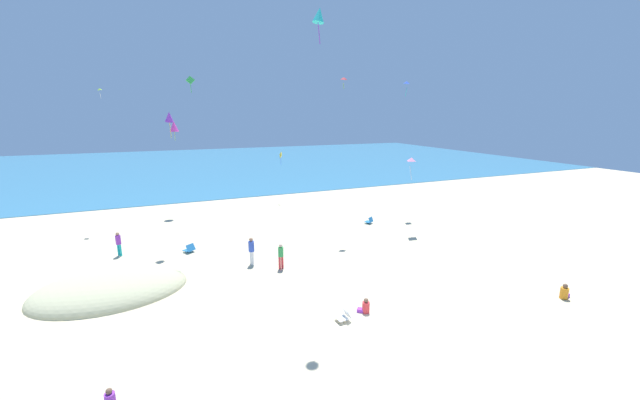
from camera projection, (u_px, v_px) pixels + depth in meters
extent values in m
plane|color=beige|center=(294.00, 253.00, 23.67)|extent=(120.00, 120.00, 0.00)
cube|color=teal|center=(212.00, 164.00, 66.23)|extent=(120.00, 60.00, 0.05)
ellipsoid|color=beige|center=(111.00, 291.00, 18.52)|extent=(7.30, 5.11, 2.02)
cube|color=#2370B2|center=(188.00, 250.00, 23.80)|extent=(0.76, 0.74, 0.03)
cube|color=#2370B2|center=(191.00, 248.00, 23.63)|extent=(0.64, 0.56, 0.43)
cylinder|color=#B7B7BC|center=(183.00, 252.00, 23.64)|extent=(0.02, 0.02, 0.15)
cylinder|color=#B7B7BC|center=(191.00, 249.00, 24.14)|extent=(0.02, 0.02, 0.15)
cube|color=white|center=(342.00, 318.00, 15.79)|extent=(0.51, 0.55, 0.03)
cube|color=white|center=(347.00, 313.00, 15.86)|extent=(0.27, 0.52, 0.39)
cylinder|color=#B7B7BC|center=(342.00, 323.00, 15.53)|extent=(0.02, 0.02, 0.17)
cylinder|color=#B7B7BC|center=(336.00, 318.00, 15.96)|extent=(0.02, 0.02, 0.17)
cube|color=#2370B2|center=(368.00, 222.00, 30.05)|extent=(0.74, 0.70, 0.03)
cube|color=#2370B2|center=(371.00, 220.00, 29.86)|extent=(0.59, 0.47, 0.42)
cylinder|color=#B7B7BC|center=(365.00, 223.00, 29.91)|extent=(0.02, 0.02, 0.16)
cylinder|color=#B7B7BC|center=(368.00, 221.00, 30.37)|extent=(0.02, 0.02, 0.16)
cylinder|color=red|center=(366.00, 307.00, 16.48)|extent=(0.48, 0.48, 0.52)
sphere|color=brown|center=(366.00, 300.00, 16.40)|extent=(0.21, 0.21, 0.21)
cube|color=purple|center=(361.00, 310.00, 16.58)|extent=(0.46, 0.44, 0.15)
cylinder|color=white|center=(251.00, 257.00, 21.81)|extent=(0.15, 0.15, 0.85)
cylinder|color=white|center=(253.00, 258.00, 21.66)|extent=(0.15, 0.15, 0.85)
cylinder|color=blue|center=(251.00, 246.00, 21.57)|extent=(0.41, 0.41, 0.64)
sphere|color=#A87A5B|center=(251.00, 240.00, 21.47)|extent=(0.23, 0.23, 0.23)
cylinder|color=orange|center=(564.00, 293.00, 17.75)|extent=(0.46, 0.46, 0.56)
sphere|color=brown|center=(565.00, 286.00, 17.66)|extent=(0.23, 0.23, 0.23)
cube|color=purple|center=(565.00, 295.00, 17.93)|extent=(0.47, 0.39, 0.16)
cylinder|color=#19ADB2|center=(121.00, 250.00, 23.07)|extent=(0.14, 0.14, 0.78)
cylinder|color=#19ADB2|center=(119.00, 250.00, 23.14)|extent=(0.14, 0.14, 0.78)
cylinder|color=purple|center=(118.00, 240.00, 22.95)|extent=(0.44, 0.44, 0.59)
sphere|color=#A87A5B|center=(117.00, 234.00, 22.86)|extent=(0.22, 0.22, 0.22)
cylinder|color=purple|center=(110.00, 400.00, 11.16)|extent=(0.41, 0.41, 0.48)
sphere|color=brown|center=(109.00, 391.00, 11.08)|extent=(0.19, 0.19, 0.19)
cylinder|color=red|center=(282.00, 262.00, 21.19)|extent=(0.13, 0.13, 0.77)
cylinder|color=red|center=(280.00, 263.00, 21.10)|extent=(0.13, 0.13, 0.77)
cylinder|color=green|center=(281.00, 252.00, 20.99)|extent=(0.35, 0.35, 0.58)
sphere|color=beige|center=(281.00, 246.00, 20.90)|extent=(0.21, 0.21, 0.21)
cone|color=#1EADAD|center=(319.00, 15.00, 14.52)|extent=(0.61, 0.54, 0.64)
cylinder|color=purple|center=(319.00, 33.00, 14.68)|extent=(0.13, 0.04, 0.86)
cube|color=green|center=(190.00, 80.00, 21.14)|extent=(0.52, 0.22, 0.50)
cylinder|color=green|center=(191.00, 88.00, 21.24)|extent=(0.05, 0.10, 0.53)
cone|color=#DB3DA8|center=(174.00, 126.00, 31.59)|extent=(1.01, 1.01, 0.92)
cylinder|color=#99DB33|center=(175.00, 136.00, 31.78)|extent=(0.05, 0.04, 0.88)
pyramid|color=red|center=(344.00, 78.00, 25.35)|extent=(0.51, 0.42, 0.21)
cylinder|color=#99DB33|center=(344.00, 86.00, 25.47)|extent=(0.05, 0.11, 0.40)
pyramid|color=pink|center=(412.00, 159.00, 26.96)|extent=(0.92, 0.83, 0.28)
cylinder|color=white|center=(411.00, 173.00, 27.20)|extent=(0.13, 0.21, 1.02)
cone|color=purple|center=(169.00, 117.00, 23.10)|extent=(0.64, 0.76, 0.75)
cylinder|color=yellow|center=(170.00, 129.00, 23.28)|extent=(0.06, 0.19, 1.07)
cube|color=yellow|center=(281.00, 155.00, 36.71)|extent=(0.18, 0.66, 0.66)
cylinder|color=blue|center=(281.00, 161.00, 36.86)|extent=(0.04, 0.03, 0.83)
pyramid|color=#99DB33|center=(99.00, 89.00, 27.60)|extent=(0.41, 0.45, 0.17)
cylinder|color=white|center=(100.00, 95.00, 27.71)|extent=(0.07, 0.06, 0.42)
pyramid|color=blue|center=(407.00, 82.00, 31.40)|extent=(0.77, 0.71, 0.24)
cylinder|color=#1EADAD|center=(406.00, 92.00, 31.59)|extent=(0.10, 0.14, 0.76)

